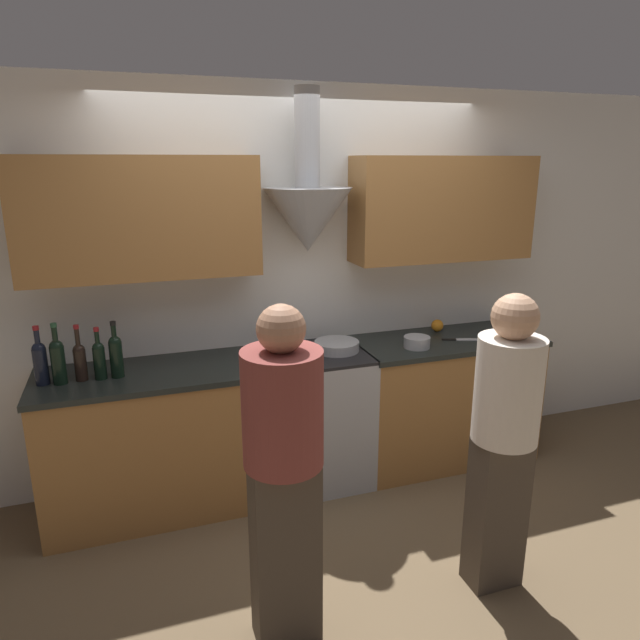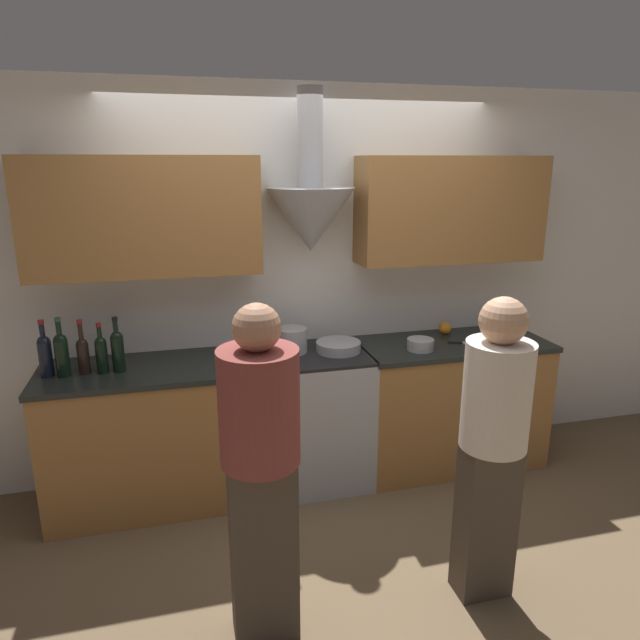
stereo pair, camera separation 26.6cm
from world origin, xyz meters
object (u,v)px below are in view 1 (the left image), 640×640
stove_range (315,416)px  wine_bottle_1 (58,359)px  wine_bottle_3 (99,358)px  orange_fruit (437,325)px  wine_bottle_4 (116,354)px  saucepan (417,342)px  person_foreground_left (284,467)px  stock_pot (290,341)px  mixing_bowl (337,346)px  wine_bottle_0 (40,361)px  wine_bottle_2 (80,359)px  person_foreground_right (504,431)px

stove_range → wine_bottle_1: size_ratio=2.58×
wine_bottle_3 → orange_fruit: wine_bottle_3 is taller
wine_bottle_4 → saucepan: size_ratio=1.89×
saucepan → person_foreground_left: bearing=-137.4°
wine_bottle_3 → stock_pot: (1.16, 0.09, -0.04)m
mixing_bowl → orange_fruit: bearing=11.8°
stove_range → stock_pot: (-0.15, 0.06, 0.53)m
orange_fruit → stove_range: bearing=-170.1°
wine_bottle_0 → wine_bottle_2: (0.20, -0.00, -0.01)m
wine_bottle_1 → saucepan: (2.20, -0.07, -0.11)m
wine_bottle_1 → wine_bottle_3: wine_bottle_1 is taller
stove_range → wine_bottle_4: size_ratio=2.73×
wine_bottle_2 → person_foreground_left: size_ratio=0.21×
wine_bottle_4 → stock_pot: wine_bottle_4 is taller
wine_bottle_1 → mixing_bowl: size_ratio=1.20×
stove_range → stock_pot: 0.56m
wine_bottle_1 → wine_bottle_2: (0.11, 0.02, -0.02)m
wine_bottle_0 → saucepan: 2.30m
wine_bottle_3 → wine_bottle_4: wine_bottle_4 is taller
wine_bottle_0 → stock_pot: wine_bottle_0 is taller
wine_bottle_0 → mixing_bowl: wine_bottle_0 is taller
stove_range → wine_bottle_2: (-1.41, -0.02, 0.58)m
stove_range → person_foreground_right: person_foreground_right is taller
wine_bottle_2 → wine_bottle_0: bearing=178.7°
wine_bottle_2 → mixing_bowl: 1.56m
stove_range → wine_bottle_0: bearing=-179.4°
wine_bottle_1 → saucepan: 2.21m
stock_pot → saucepan: 0.85m
mixing_bowl → orange_fruit: size_ratio=3.33×
stock_pot → mixing_bowl: stock_pot is taller
stove_range → wine_bottle_1: (-1.52, -0.04, 0.60)m
mixing_bowl → stock_pot: bearing=169.0°
wine_bottle_0 → person_foreground_right: 2.50m
person_foreground_right → wine_bottle_2: bearing=147.8°
mixing_bowl → person_foreground_left: (-0.71, -1.25, -0.07)m
wine_bottle_4 → mixing_bowl: 1.37m
stock_pot → orange_fruit: stock_pot is taller
person_foreground_left → person_foreground_right: (1.10, -0.00, -0.01)m
wine_bottle_2 → person_foreground_right: person_foreground_right is taller
wine_bottle_1 → wine_bottle_2: bearing=8.0°
person_foreground_right → saucepan: bearing=83.3°
stove_range → saucepan: size_ratio=5.15×
stove_range → person_foreground_left: (-0.56, -1.25, 0.41)m
stove_range → stock_pot: size_ratio=4.52×
wine_bottle_0 → person_foreground_right: size_ratio=0.22×
mixing_bowl → saucepan: (0.53, -0.11, 0.00)m
wine_bottle_2 → stock_pot: 1.26m
wine_bottle_1 → wine_bottle_3: 0.21m
stove_range → orange_fruit: 1.13m
stove_range → person_foreground_left: bearing=-113.9°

